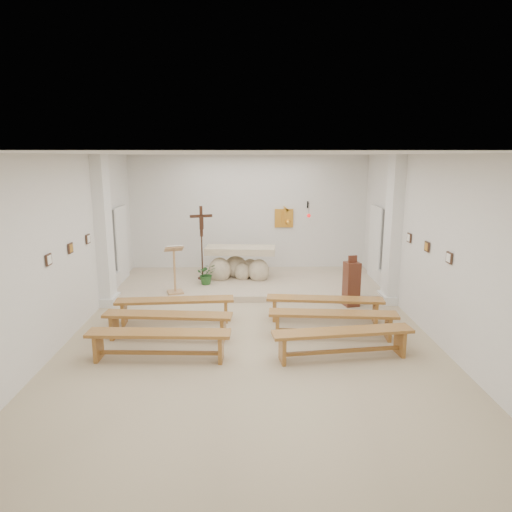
{
  "coord_description": "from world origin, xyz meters",
  "views": [
    {
      "loc": [
        -0.08,
        -8.49,
        3.46
      ],
      "look_at": [
        0.14,
        1.6,
        1.24
      ],
      "focal_mm": 32.0,
      "sensor_mm": 36.0,
      "label": 1
    }
  ],
  "objects_px": {
    "bench_right_second": "(333,319)",
    "bench_right_front": "(325,304)",
    "lectern": "(175,269)",
    "bench_right_third": "(343,337)",
    "bench_left_third": "(159,339)",
    "altar": "(240,265)",
    "donation_pedestal": "(351,284)",
    "bench_left_second": "(168,320)",
    "bench_left_front": "(175,305)",
    "crucifix_stand": "(202,237)"
  },
  "relations": [
    {
      "from": "donation_pedestal",
      "to": "bench_left_third",
      "type": "height_order",
      "value": "donation_pedestal"
    },
    {
      "from": "crucifix_stand",
      "to": "bench_right_third",
      "type": "relative_size",
      "value": 0.8
    },
    {
      "from": "bench_right_front",
      "to": "donation_pedestal",
      "type": "bearing_deg",
      "value": 58.79
    },
    {
      "from": "altar",
      "to": "donation_pedestal",
      "type": "distance_m",
      "value": 3.29
    },
    {
      "from": "altar",
      "to": "bench_right_front",
      "type": "distance_m",
      "value": 3.52
    },
    {
      "from": "donation_pedestal",
      "to": "bench_right_front",
      "type": "bearing_deg",
      "value": -140.24
    },
    {
      "from": "altar",
      "to": "lectern",
      "type": "xyz_separation_m",
      "value": [
        -1.57,
        -1.36,
        0.23
      ]
    },
    {
      "from": "altar",
      "to": "lectern",
      "type": "distance_m",
      "value": 2.1
    },
    {
      "from": "altar",
      "to": "lectern",
      "type": "bearing_deg",
      "value": -134.4
    },
    {
      "from": "crucifix_stand",
      "to": "bench_right_front",
      "type": "xyz_separation_m",
      "value": [
        2.87,
        -2.98,
        -0.92
      ]
    },
    {
      "from": "crucifix_stand",
      "to": "bench_left_front",
      "type": "xyz_separation_m",
      "value": [
        -0.3,
        -2.98,
        -0.92
      ]
    },
    {
      "from": "bench_right_second",
      "to": "crucifix_stand",
      "type": "bearing_deg",
      "value": 131.38
    },
    {
      "from": "altar",
      "to": "bench_left_second",
      "type": "bearing_deg",
      "value": -104.03
    },
    {
      "from": "altar",
      "to": "bench_left_second",
      "type": "height_order",
      "value": "altar"
    },
    {
      "from": "bench_right_third",
      "to": "lectern",
      "type": "bearing_deg",
      "value": 127.43
    },
    {
      "from": "donation_pedestal",
      "to": "bench_right_third",
      "type": "bearing_deg",
      "value": -118.2
    },
    {
      "from": "bench_right_front",
      "to": "bench_right_second",
      "type": "height_order",
      "value": "same"
    },
    {
      "from": "bench_right_front",
      "to": "bench_right_third",
      "type": "xyz_separation_m",
      "value": [
        0.0,
        -1.83,
        0.0
      ]
    },
    {
      "from": "bench_left_third",
      "to": "bench_right_third",
      "type": "relative_size",
      "value": 0.99
    },
    {
      "from": "bench_right_second",
      "to": "bench_right_third",
      "type": "height_order",
      "value": "same"
    },
    {
      "from": "donation_pedestal",
      "to": "bench_left_front",
      "type": "relative_size",
      "value": 0.49
    },
    {
      "from": "crucifix_stand",
      "to": "bench_left_third",
      "type": "xyz_separation_m",
      "value": [
        -0.3,
        -4.81,
        -0.92
      ]
    },
    {
      "from": "bench_left_second",
      "to": "bench_right_third",
      "type": "bearing_deg",
      "value": -11.03
    },
    {
      "from": "bench_left_second",
      "to": "bench_left_third",
      "type": "relative_size",
      "value": 1.0
    },
    {
      "from": "donation_pedestal",
      "to": "bench_right_third",
      "type": "relative_size",
      "value": 0.48
    },
    {
      "from": "lectern",
      "to": "bench_right_third",
      "type": "xyz_separation_m",
      "value": [
        3.41,
        -3.47,
        -0.37
      ]
    },
    {
      "from": "altar",
      "to": "crucifix_stand",
      "type": "height_order",
      "value": "crucifix_stand"
    },
    {
      "from": "bench_left_second",
      "to": "altar",
      "type": "bearing_deg",
      "value": 76.43
    },
    {
      "from": "bench_right_third",
      "to": "bench_right_second",
      "type": "bearing_deg",
      "value": 82.9
    },
    {
      "from": "bench_right_front",
      "to": "bench_left_second",
      "type": "xyz_separation_m",
      "value": [
        -3.17,
        -0.92,
        0.0
      ]
    },
    {
      "from": "altar",
      "to": "bench_right_second",
      "type": "bearing_deg",
      "value": -60.16
    },
    {
      "from": "bench_right_second",
      "to": "bench_left_third",
      "type": "relative_size",
      "value": 1.0
    },
    {
      "from": "bench_left_second",
      "to": "donation_pedestal",
      "type": "bearing_deg",
      "value": 31.37
    },
    {
      "from": "bench_left_second",
      "to": "bench_right_second",
      "type": "xyz_separation_m",
      "value": [
        3.17,
        -0.0,
        0.0
      ]
    },
    {
      "from": "crucifix_stand",
      "to": "bench_left_second",
      "type": "bearing_deg",
      "value": -109.84
    },
    {
      "from": "bench_left_front",
      "to": "bench_right_second",
      "type": "bearing_deg",
      "value": -19.87
    },
    {
      "from": "lectern",
      "to": "bench_right_second",
      "type": "bearing_deg",
      "value": -53.99
    },
    {
      "from": "bench_right_front",
      "to": "bench_left_third",
      "type": "distance_m",
      "value": 3.66
    },
    {
      "from": "bench_left_front",
      "to": "bench_right_front",
      "type": "height_order",
      "value": "same"
    },
    {
      "from": "lectern",
      "to": "bench_right_third",
      "type": "distance_m",
      "value": 4.88
    },
    {
      "from": "altar",
      "to": "bench_left_third",
      "type": "bearing_deg",
      "value": -100.67
    },
    {
      "from": "crucifix_stand",
      "to": "bench_left_second",
      "type": "distance_m",
      "value": 4.01
    },
    {
      "from": "lectern",
      "to": "bench_left_front",
      "type": "distance_m",
      "value": 1.7
    },
    {
      "from": "bench_right_second",
      "to": "bench_right_third",
      "type": "bearing_deg",
      "value": -84.99
    },
    {
      "from": "donation_pedestal",
      "to": "bench_right_second",
      "type": "distance_m",
      "value": 2.12
    },
    {
      "from": "bench_left_front",
      "to": "bench_right_second",
      "type": "height_order",
      "value": "same"
    },
    {
      "from": "lectern",
      "to": "bench_left_third",
      "type": "distance_m",
      "value": 3.5
    },
    {
      "from": "bench_right_second",
      "to": "bench_right_front",
      "type": "bearing_deg",
      "value": 95.01
    },
    {
      "from": "altar",
      "to": "donation_pedestal",
      "type": "bearing_deg",
      "value": -31.88
    },
    {
      "from": "altar",
      "to": "lectern",
      "type": "height_order",
      "value": "lectern"
    }
  ]
}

